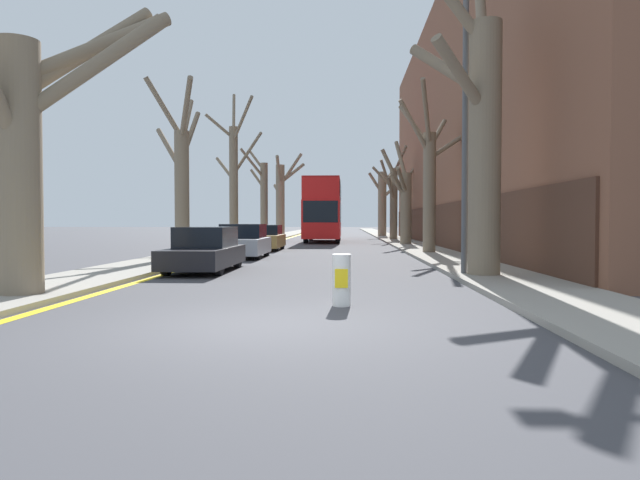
# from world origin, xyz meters

# --- Properties ---
(ground_plane) EXTENTS (300.00, 300.00, 0.00)m
(ground_plane) POSITION_xyz_m (0.00, 0.00, 0.00)
(ground_plane) COLOR #424247
(sidewalk_left) EXTENTS (2.52, 120.00, 0.12)m
(sidewalk_left) POSITION_xyz_m (-5.41, 50.00, 0.06)
(sidewalk_left) COLOR gray
(sidewalk_left) RESTS_ON ground
(sidewalk_right) EXTENTS (2.52, 120.00, 0.12)m
(sidewalk_right) POSITION_xyz_m (5.41, 50.00, 0.06)
(sidewalk_right) COLOR gray
(sidewalk_right) RESTS_ON ground
(building_facade_right) EXTENTS (10.08, 45.98, 15.00)m
(building_facade_right) POSITION_xyz_m (11.66, 26.57, 7.49)
(building_facade_right) COLOR brown
(building_facade_right) RESTS_ON ground
(kerb_line_stripe) EXTENTS (0.24, 120.00, 0.01)m
(kerb_line_stripe) POSITION_xyz_m (-3.97, 50.00, 0.00)
(kerb_line_stripe) COLOR yellow
(kerb_line_stripe) RESTS_ON ground
(street_tree_left_0) EXTENTS (4.49, 4.02, 6.27)m
(street_tree_left_0) POSITION_xyz_m (-4.92, 2.58, 3.12)
(street_tree_left_0) COLOR #7A6B56
(street_tree_left_0) RESTS_ON ground
(street_tree_left_1) EXTENTS (2.62, 4.36, 7.02)m
(street_tree_left_1) POSITION_xyz_m (-5.18, 13.86, 3.24)
(street_tree_left_1) COLOR #7A6B56
(street_tree_left_1) RESTS_ON ground
(street_tree_left_2) EXTENTS (3.01, 4.28, 9.17)m
(street_tree_left_2) POSITION_xyz_m (-5.04, 23.79, 4.05)
(street_tree_left_2) COLOR #7A6B56
(street_tree_left_2) RESTS_ON ground
(street_tree_left_3) EXTENTS (1.88, 2.27, 7.03)m
(street_tree_left_3) POSITION_xyz_m (-5.00, 34.82, 3.32)
(street_tree_left_3) COLOR #7A6B56
(street_tree_left_3) RESTS_ON ground
(street_tree_left_4) EXTENTS (3.19, 3.63, 8.15)m
(street_tree_left_4) POSITION_xyz_m (-4.87, 45.94, 3.92)
(street_tree_left_4) COLOR #7A6B56
(street_tree_left_4) RESTS_ON ground
(street_tree_right_0) EXTENTS (2.36, 4.33, 8.40)m
(street_tree_right_0) POSITION_xyz_m (4.91, 7.19, 4.01)
(street_tree_right_0) COLOR #7A6B56
(street_tree_right_0) RESTS_ON ground
(street_tree_right_1) EXTENTS (4.20, 4.07, 7.60)m
(street_tree_right_1) POSITION_xyz_m (5.16, 18.29, 3.55)
(street_tree_right_1) COLOR #7A6B56
(street_tree_right_1) RESTS_ON ground
(street_tree_right_2) EXTENTS (1.99, 3.78, 6.86)m
(street_tree_right_2) POSITION_xyz_m (5.01, 28.14, 2.82)
(street_tree_right_2) COLOR #7A6B56
(street_tree_right_2) RESTS_ON ground
(street_tree_right_3) EXTENTS (3.52, 3.03, 7.34)m
(street_tree_right_3) POSITION_xyz_m (5.13, 37.76, 3.41)
(street_tree_right_3) COLOR #7A6B56
(street_tree_right_3) RESTS_ON ground
(street_tree_right_4) EXTENTS (3.43, 1.58, 6.89)m
(street_tree_right_4) POSITION_xyz_m (4.97, 48.82, 3.50)
(street_tree_right_4) COLOR #7A6B56
(street_tree_right_4) RESTS_ON ground
(double_decker_bus) EXTENTS (2.63, 10.21, 4.61)m
(double_decker_bus) POSITION_xyz_m (-0.40, 34.76, 2.61)
(double_decker_bus) COLOR red
(double_decker_bus) RESTS_ON ground
(parked_car_0) EXTENTS (1.73, 4.60, 1.37)m
(parked_car_0) POSITION_xyz_m (-3.05, 9.05, 0.65)
(parked_car_0) COLOR black
(parked_car_0) RESTS_ON ground
(parked_car_1) EXTENTS (1.90, 4.08, 1.43)m
(parked_car_1) POSITION_xyz_m (-3.05, 15.54, 0.67)
(parked_car_1) COLOR #9EA3AD
(parked_car_1) RESTS_ON ground
(parked_car_2) EXTENTS (1.85, 4.25, 1.35)m
(parked_car_2) POSITION_xyz_m (-3.05, 21.94, 0.65)
(parked_car_2) COLOR olive
(parked_car_2) RESTS_ON ground
(lamp_post) EXTENTS (1.40, 0.20, 8.04)m
(lamp_post) POSITION_xyz_m (4.43, 7.43, 4.48)
(lamp_post) COLOR #4C4F54
(lamp_post) RESTS_ON ground
(traffic_bollard) EXTENTS (0.34, 0.35, 0.94)m
(traffic_bollard) POSITION_xyz_m (1.21, 1.98, 0.47)
(traffic_bollard) COLOR white
(traffic_bollard) RESTS_ON ground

